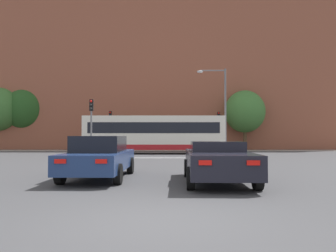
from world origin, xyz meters
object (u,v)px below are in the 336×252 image
object	(u,v)px
car_roadster_right	(216,161)
street_lamp_junction	(219,101)
traffic_light_far_right	(217,124)
bus_crossing_lead	(153,134)
traffic_light_far_left	(109,124)
pedestrian_waiting	(204,141)
traffic_light_near_left	(90,118)
car_saloon_left	(98,157)

from	to	relation	value
car_roadster_right	street_lamp_junction	bearing A→B (deg)	82.20
car_roadster_right	traffic_light_far_right	distance (m)	23.31
bus_crossing_lead	traffic_light_far_left	distance (m)	6.65
pedestrian_waiting	traffic_light_near_left	bearing A→B (deg)	82.17
traffic_light_far_right	pedestrian_waiting	bearing A→B (deg)	168.99
traffic_light_near_left	street_lamp_junction	xyz separation A→B (m)	(9.79, 4.87, 1.71)
car_roadster_right	traffic_light_far_right	xyz separation A→B (m)	(3.60, 22.95, 1.99)
bus_crossing_lead	pedestrian_waiting	world-z (taller)	bus_crossing_lead
bus_crossing_lead	car_saloon_left	bearing A→B (deg)	-4.15
traffic_light_far_left	traffic_light_near_left	bearing A→B (deg)	-87.51
car_saloon_left	traffic_light_far_right	size ratio (longest dim) A/B	1.21
traffic_light_far_left	street_lamp_junction	world-z (taller)	street_lamp_junction
car_saloon_left	street_lamp_junction	world-z (taller)	street_lamp_junction
car_saloon_left	traffic_light_far_right	world-z (taller)	traffic_light_far_right
traffic_light_near_left	street_lamp_junction	world-z (taller)	street_lamp_junction
traffic_light_far_right	car_saloon_left	bearing A→B (deg)	-109.01
bus_crossing_lead	car_roadster_right	bearing A→B (deg)	8.85
car_roadster_right	traffic_light_near_left	distance (m)	14.33
traffic_light_near_left	traffic_light_far_right	bearing A→B (deg)	45.11
traffic_light_near_left	street_lamp_junction	bearing A→B (deg)	26.48
car_saloon_left	bus_crossing_lead	size ratio (longest dim) A/B	0.41
bus_crossing_lead	traffic_light_far_right	world-z (taller)	traffic_light_far_right
car_roadster_right	bus_crossing_lead	size ratio (longest dim) A/B	0.40
car_saloon_left	traffic_light_far_right	xyz separation A→B (m)	(7.55, 21.90, 1.93)
traffic_light_far_right	street_lamp_junction	bearing A→B (deg)	-97.38
traffic_light_far_right	traffic_light_near_left	size ratio (longest dim) A/B	0.98
bus_crossing_lead	traffic_light_far_right	xyz separation A→B (m)	(6.34, 5.31, 0.97)
traffic_light_far_left	street_lamp_junction	distance (m)	11.54
car_roadster_right	bus_crossing_lead	distance (m)	17.87
car_saloon_left	traffic_light_near_left	world-z (taller)	traffic_light_near_left
car_saloon_left	street_lamp_junction	size ratio (longest dim) A/B	0.67
street_lamp_junction	pedestrian_waiting	world-z (taller)	street_lamp_junction
pedestrian_waiting	car_roadster_right	bearing A→B (deg)	116.98
car_saloon_left	traffic_light_near_left	size ratio (longest dim) A/B	1.19
car_roadster_right	traffic_light_near_left	bearing A→B (deg)	120.82
bus_crossing_lead	street_lamp_junction	bearing A→B (deg)	86.18
car_roadster_right	traffic_light_far_right	world-z (taller)	traffic_light_far_right
street_lamp_junction	traffic_light_near_left	bearing A→B (deg)	-153.52
car_saloon_left	traffic_light_far_left	distance (m)	21.64
traffic_light_far_left	traffic_light_far_right	world-z (taller)	traffic_light_far_left
bus_crossing_lead	traffic_light_far_left	bearing A→B (deg)	-135.52
car_roadster_right	traffic_light_far_right	bearing A→B (deg)	82.70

